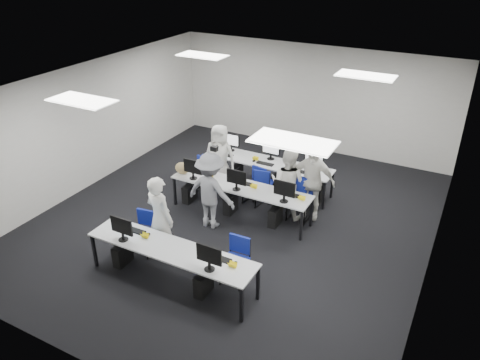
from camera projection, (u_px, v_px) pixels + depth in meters
The scene contains 23 objects.
room at pixel (236, 157), 9.65m from camera, with size 9.00×9.02×3.00m.
ceiling_panels at pixel (236, 87), 8.96m from camera, with size 5.20×4.60×0.02m.
desk_front at pixel (171, 251), 8.14m from camera, with size 3.20×0.70×0.73m.
desk_mid at pixel (240, 188), 10.18m from camera, with size 3.20×0.70×0.73m.
desk_back at pixel (267, 164), 11.28m from camera, with size 3.20×0.70×0.73m.
equipment_front at pixel (163, 263), 8.36m from camera, with size 2.51×0.41×1.19m.
equipment_mid at pixel (232, 199), 10.40m from camera, with size 2.91×0.41×1.19m.
equipment_back at pixel (275, 177), 11.37m from camera, with size 2.91×0.41×1.19m.
chair_0 at pixel (144, 240), 9.16m from camera, with size 0.47×0.50×0.85m.
chair_1 at pixel (235, 268), 8.36m from camera, with size 0.43×0.47×0.86m.
chair_2 at pixel (206, 182), 11.31m from camera, with size 0.44×0.48×0.89m.
chair_3 at pixel (255, 192), 10.88m from camera, with size 0.49×0.52×0.84m.
chair_4 at pixel (300, 206), 10.25m from camera, with size 0.45×0.49×0.92m.
chair_5 at pixel (210, 178), 11.48m from camera, with size 0.56×0.59×0.90m.
chair_6 at pixel (263, 190), 10.99m from camera, with size 0.48×0.51×0.84m.
chair_7 at pixel (299, 199), 10.51m from camera, with size 0.49×0.53×0.97m.
handbag at pixel (182, 168), 10.63m from camera, with size 0.34×0.22×0.28m, color tan.
student_0 at pixel (160, 218), 8.74m from camera, with size 0.63×0.41×1.73m, color silver.
student_1 at pixel (288, 183), 10.12m from camera, with size 0.78×0.61×1.60m, color silver.
student_2 at pixel (220, 157), 11.30m from camera, with size 0.80×0.52×1.63m, color silver.
student_3 at pixel (311, 181), 10.07m from camera, with size 1.01×0.42×1.73m, color silver.
photographer at pixel (211, 191), 9.74m from camera, with size 1.08×0.62×1.68m, color slate.
dslr_camera at pixel (214, 149), 9.46m from camera, with size 0.14×0.18×0.10m, color black.
Camera 1 is at (4.18, -7.72, 5.53)m, focal length 35.00 mm.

